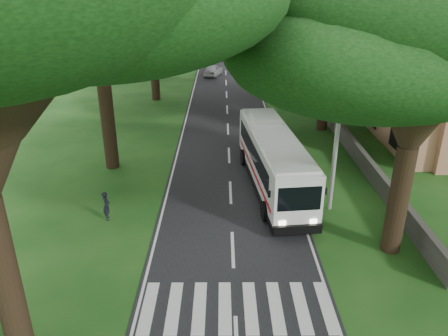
# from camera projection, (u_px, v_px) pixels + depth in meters

# --- Properties ---
(ground) EXTENTS (140.00, 140.00, 0.00)m
(ground) POSITION_uv_depth(u_px,v_px,m) (234.00, 276.00, 18.96)
(ground) COLOR #154313
(ground) RESTS_ON ground
(road) EXTENTS (8.00, 120.00, 0.04)m
(road) POSITION_uv_depth(u_px,v_px,m) (227.00, 113.00, 41.86)
(road) COLOR black
(road) RESTS_ON ground
(crosswalk) EXTENTS (8.00, 3.00, 0.01)m
(crosswalk) POSITION_uv_depth(u_px,v_px,m) (235.00, 308.00, 17.12)
(crosswalk) COLOR silver
(crosswalk) RESTS_ON ground
(property_wall) EXTENTS (0.35, 50.00, 1.20)m
(property_wall) POSITION_uv_depth(u_px,v_px,m) (324.00, 109.00, 40.75)
(property_wall) COLOR #383533
(property_wall) RESTS_ON ground
(church) EXTENTS (14.00, 24.00, 11.60)m
(church) POSITION_uv_depth(u_px,v_px,m) (439.00, 68.00, 36.81)
(church) COLOR tan
(church) RESTS_ON ground
(pole_near) EXTENTS (1.60, 0.24, 8.00)m
(pole_near) POSITION_uv_depth(u_px,v_px,m) (337.00, 138.00, 22.80)
(pole_near) COLOR gray
(pole_near) RESTS_ON ground
(pole_mid) EXTENTS (1.60, 0.24, 8.00)m
(pole_mid) POSITION_uv_depth(u_px,v_px,m) (286.00, 67.00, 41.13)
(pole_mid) COLOR gray
(pole_mid) RESTS_ON ground
(pole_far) EXTENTS (1.60, 0.24, 8.00)m
(pole_far) POSITION_uv_depth(u_px,v_px,m) (266.00, 39.00, 59.46)
(pole_far) COLOR gray
(pole_far) RESTS_ON ground
(tree_r_near) EXTENTS (14.54, 14.54, 13.67)m
(tree_r_near) POSITION_uv_depth(u_px,v_px,m) (431.00, 18.00, 16.62)
(tree_r_near) COLOR black
(tree_r_near) RESTS_ON ground
(coach_bus) EXTENTS (3.68, 11.91, 3.45)m
(coach_bus) POSITION_uv_depth(u_px,v_px,m) (273.00, 159.00, 26.33)
(coach_bus) COLOR white
(coach_bus) RESTS_ON ground
(distant_car_a) EXTENTS (2.74, 4.62, 1.48)m
(distant_car_a) POSITION_uv_depth(u_px,v_px,m) (213.00, 70.00, 57.18)
(distant_car_a) COLOR #9FA0A4
(distant_car_a) RESTS_ON road
(distant_car_b) EXTENTS (2.25, 3.89, 1.21)m
(distant_car_b) POSITION_uv_depth(u_px,v_px,m) (220.00, 56.00, 68.64)
(distant_car_b) COLOR #212F4E
(distant_car_b) RESTS_ON road
(distant_car_c) EXTENTS (2.98, 4.49, 1.21)m
(distant_car_c) POSITION_uv_depth(u_px,v_px,m) (242.00, 47.00, 76.76)
(distant_car_c) COLOR #9F2C17
(distant_car_c) RESTS_ON road
(pedestrian) EXTENTS (0.53, 0.67, 1.62)m
(pedestrian) POSITION_uv_depth(u_px,v_px,m) (106.00, 206.00, 23.09)
(pedestrian) COLOR black
(pedestrian) RESTS_ON ground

